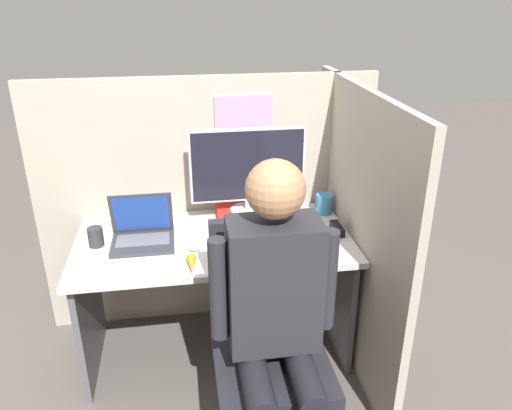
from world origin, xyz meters
TOP-DOWN VIEW (x-y plane):
  - ground_plane at (0.00, 0.00)m, footprint 12.00×12.00m
  - cubicle_panel_back at (0.00, 0.73)m, footprint 1.88×0.05m
  - cubicle_panel_right at (0.71, 0.28)m, footprint 0.04×1.35m
  - desk at (0.00, 0.35)m, footprint 1.38×0.71m
  - paper_box at (0.20, 0.54)m, footprint 0.33×0.26m
  - monitor at (0.20, 0.55)m, footprint 0.60×0.19m
  - laptop at (-0.35, 0.37)m, footprint 0.30×0.24m
  - mouse at (-0.10, 0.24)m, footprint 0.06×0.05m
  - stapler at (0.63, 0.32)m, footprint 0.04×0.13m
  - carrot_toy at (-0.12, 0.08)m, footprint 0.05×0.14m
  - office_chair at (0.17, -0.24)m, footprint 0.52×0.56m
  - person at (0.17, -0.40)m, footprint 0.48×0.47m
  - coffee_mug at (0.63, 0.57)m, footprint 0.09×0.09m
  - pen_cup at (-0.57, 0.37)m, footprint 0.07×0.07m

SIDE VIEW (x-z plane):
  - ground_plane at x=0.00m, z-range 0.00..0.00m
  - desk at x=0.00m, z-range 0.18..0.88m
  - office_chair at x=0.17m, z-range 0.02..1.03m
  - mouse at x=-0.10m, z-range 0.70..0.74m
  - stapler at x=0.63m, z-range 0.70..0.74m
  - cubicle_panel_right at x=0.71m, z-range 0.00..1.45m
  - carrot_toy at x=-0.12m, z-range 0.70..0.75m
  - cubicle_panel_back at x=0.00m, z-range 0.00..1.45m
  - paper_box at x=0.20m, z-range 0.70..0.75m
  - pen_cup at x=-0.57m, z-range 0.70..0.80m
  - laptop at x=-0.35m, z-range 0.63..0.87m
  - coffee_mug at x=0.63m, z-range 0.70..0.81m
  - person at x=0.17m, z-range 0.11..1.46m
  - monitor at x=0.20m, z-range 0.77..1.22m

